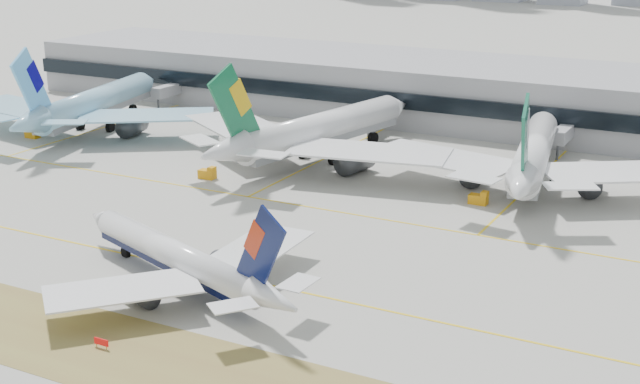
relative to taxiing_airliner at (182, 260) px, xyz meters
The scene contains 10 objects.
ground 16.37m from the taxiing_airliner, 46.51° to the left, with size 3000.00×3000.00×0.00m, color gray.
taxiing_airliner is the anchor object (origin of this frame).
widebody_korean 104.83m from the taxiing_airliner, 138.66° to the left, with size 68.54×68.08×24.94m.
widebody_eva 71.64m from the taxiing_airliner, 102.53° to the left, with size 69.88×69.33×25.37m.
widebody_cathay 79.76m from the taxiing_airliner, 66.65° to the left, with size 66.03×65.42×23.91m.
terminal 126.82m from the taxiing_airliner, 85.08° to the left, with size 280.00×43.10×15.00m.
hold_sign_left 20.95m from the taxiing_airliner, 83.06° to the right, with size 2.20×0.15×1.35m.
gse_b 56.32m from the taxiing_airliner, 121.10° to the left, with size 3.55×2.00×2.60m.
gse_a 104.14m from the taxiing_airliner, 146.67° to the left, with size 3.55×2.00×2.60m.
gse_c 63.60m from the taxiing_airliner, 65.98° to the left, with size 3.55×2.00×2.60m.
Camera 1 is at (63.15, -108.31, 52.09)m, focal length 50.00 mm.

